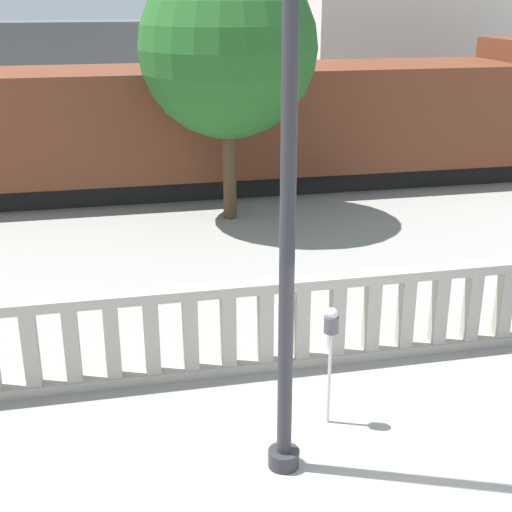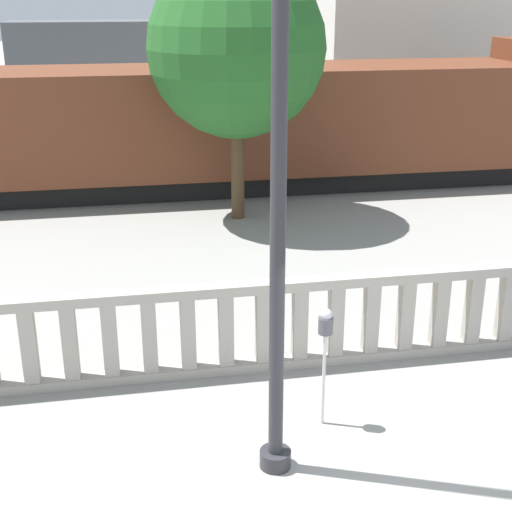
{
  "view_description": "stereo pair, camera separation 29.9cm",
  "coord_description": "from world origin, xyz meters",
  "px_view_note": "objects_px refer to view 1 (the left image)",
  "views": [
    {
      "loc": [
        -3.1,
        -5.41,
        5.07
      ],
      "look_at": [
        -0.97,
        4.37,
        1.35
      ],
      "focal_mm": 50.0,
      "sensor_mm": 36.0,
      "label": 1
    },
    {
      "loc": [
        -2.81,
        -5.47,
        5.07
      ],
      "look_at": [
        -0.97,
        4.37,
        1.35
      ],
      "focal_mm": 50.0,
      "sensor_mm": 36.0,
      "label": 2
    }
  ],
  "objects_px": {
    "train_far": "(290,62)",
    "tree_left": "(228,48)",
    "parking_meter": "(331,330)",
    "train_near": "(180,127)",
    "lamppost": "(289,150)"
  },
  "relations": [
    {
      "from": "parking_meter",
      "to": "lamppost",
      "type": "bearing_deg",
      "value": -135.85
    },
    {
      "from": "parking_meter",
      "to": "train_near",
      "type": "relative_size",
      "value": 0.06
    },
    {
      "from": "lamppost",
      "to": "train_far",
      "type": "bearing_deg",
      "value": 75.06
    },
    {
      "from": "train_far",
      "to": "tree_left",
      "type": "relative_size",
      "value": 4.39
    },
    {
      "from": "train_near",
      "to": "lamppost",
      "type": "bearing_deg",
      "value": -91.42
    },
    {
      "from": "tree_left",
      "to": "parking_meter",
      "type": "bearing_deg",
      "value": -92.34
    },
    {
      "from": "train_near",
      "to": "tree_left",
      "type": "xyz_separation_m",
      "value": [
        0.81,
        -2.88,
        2.2
      ]
    },
    {
      "from": "train_near",
      "to": "parking_meter",
      "type": "bearing_deg",
      "value": -87.8
    },
    {
      "from": "parking_meter",
      "to": "tree_left",
      "type": "relative_size",
      "value": 0.27
    },
    {
      "from": "train_near",
      "to": "train_far",
      "type": "bearing_deg",
      "value": 64.36
    },
    {
      "from": "parking_meter",
      "to": "train_far",
      "type": "relative_size",
      "value": 0.06
    },
    {
      "from": "train_near",
      "to": "train_far",
      "type": "xyz_separation_m",
      "value": [
        6.74,
        14.05,
        0.34
      ]
    },
    {
      "from": "train_far",
      "to": "tree_left",
      "type": "xyz_separation_m",
      "value": [
        -5.94,
        -16.92,
        1.86
      ]
    },
    {
      "from": "lamppost",
      "to": "train_near",
      "type": "relative_size",
      "value": 0.25
    },
    {
      "from": "train_near",
      "to": "tree_left",
      "type": "bearing_deg",
      "value": -74.35
    }
  ]
}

